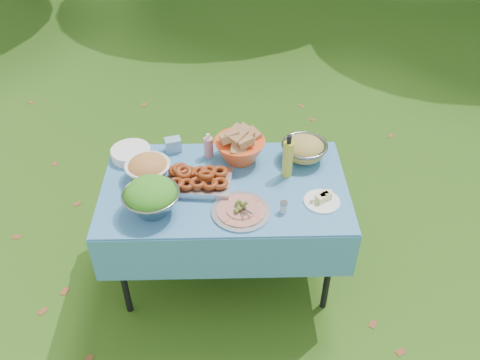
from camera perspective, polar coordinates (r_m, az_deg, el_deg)
name	(u,v)px	position (r m, az deg, el deg)	size (l,w,h in m)	color
ground	(227,269)	(3.57, -1.51, -9.98)	(80.00, 80.00, 0.00)	#153609
picnic_table	(226,230)	(3.29, -1.62, -5.67)	(1.46, 0.86, 0.76)	#74B8DF
salad_bowl	(151,197)	(2.83, -9.95, -1.89)	(0.32, 0.32, 0.21)	gray
pasta_bowl_white	(148,168)	(3.09, -10.32, 1.37)	(0.27, 0.27, 0.15)	white
plate_stack	(131,153)	(3.30, -12.14, 2.98)	(0.25, 0.25, 0.06)	white
wipes_box	(173,145)	(3.30, -7.51, 3.93)	(0.10, 0.07, 0.09)	#88AFD3
sanitizer_bottle	(208,145)	(3.21, -3.56, 3.91)	(0.06, 0.06, 0.17)	#D6878D
bread_bowl	(240,145)	(3.17, -0.02, 3.95)	(0.32, 0.32, 0.21)	#F75220
pasta_bowl_steel	(304,149)	(3.21, 7.23, 3.50)	(0.28, 0.28, 0.15)	gray
fried_tray	(199,180)	(3.01, -4.63, 0.04)	(0.38, 0.27, 0.09)	#B2B2B6
charcuterie_platter	(241,207)	(2.82, 0.11, -3.05)	(0.34, 0.34, 0.08)	#ADAEB4
oil_bottle	(288,156)	(3.03, 5.41, 2.72)	(0.06, 0.06, 0.29)	gold
cheese_plate	(322,198)	(2.93, 9.22, -2.04)	(0.21, 0.21, 0.06)	white
shaker	(284,207)	(2.84, 4.92, -3.04)	(0.04, 0.04, 0.07)	silver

